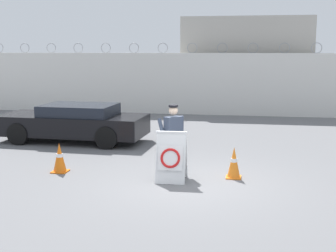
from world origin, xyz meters
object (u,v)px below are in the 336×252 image
object	(u,v)px
security_guard	(173,136)
parked_car_front_coupe	(74,122)
barricade_sign	(171,157)
traffic_cone_far	(234,163)
traffic_cone_near	(60,158)

from	to	relation	value
security_guard	parked_car_front_coupe	world-z (taller)	security_guard
barricade_sign	parked_car_front_coupe	size ratio (longest dim) A/B	0.24
security_guard	traffic_cone_far	size ratio (longest dim) A/B	2.28
barricade_sign	traffic_cone_far	size ratio (longest dim) A/B	1.57
security_guard	parked_car_front_coupe	distance (m)	5.11
barricade_sign	traffic_cone_near	xyz separation A→B (m)	(-2.83, 0.30, -0.21)
security_guard	traffic_cone_near	size ratio (longest dim) A/B	2.31
security_guard	traffic_cone_near	bearing A→B (deg)	-39.81
security_guard	traffic_cone_far	bearing A→B (deg)	130.53
parked_car_front_coupe	security_guard	bearing A→B (deg)	141.05
security_guard	traffic_cone_near	world-z (taller)	security_guard
traffic_cone_far	barricade_sign	bearing A→B (deg)	-159.81
parked_car_front_coupe	barricade_sign	bearing A→B (deg)	136.77
traffic_cone_far	traffic_cone_near	bearing A→B (deg)	-177.13
barricade_sign	traffic_cone_far	distance (m)	1.51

